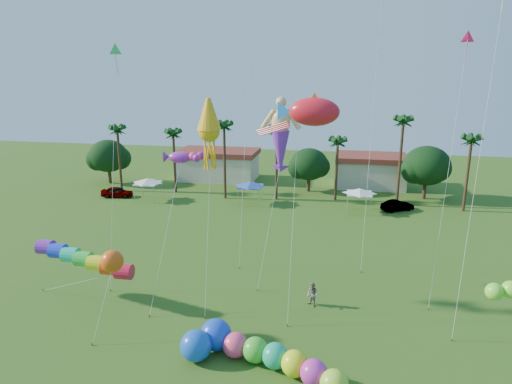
% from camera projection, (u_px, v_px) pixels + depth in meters
% --- Properties ---
extents(tree_line, '(69.46, 8.91, 11.00)m').
position_uv_depth(tree_line, '(327.00, 165.00, 64.39)').
color(tree_line, '#3A2819').
rests_on(tree_line, ground).
extents(buildings_row, '(35.00, 7.00, 4.00)m').
position_uv_depth(buildings_row, '(285.00, 170.00, 71.90)').
color(buildings_row, beige).
rests_on(buildings_row, ground).
extents(tent_row, '(31.00, 4.00, 0.60)m').
position_uv_depth(tent_row, '(249.00, 185.00, 59.29)').
color(tent_row, white).
rests_on(tent_row, ground).
extents(car_a, '(4.51, 2.31, 1.47)m').
position_uv_depth(car_a, '(117.00, 192.00, 63.57)').
color(car_a, '#4C4C54').
rests_on(car_a, ground).
extents(car_b, '(4.30, 3.35, 1.36)m').
position_uv_depth(car_b, '(397.00, 206.00, 57.41)').
color(car_b, '#4C4C54').
rests_on(car_b, ground).
extents(spectator_b, '(1.15, 1.12, 1.86)m').
position_uv_depth(spectator_b, '(312.00, 295.00, 34.08)').
color(spectator_b, gray).
rests_on(spectator_b, ground).
extents(caterpillar_inflatable, '(9.56, 5.10, 2.01)m').
position_uv_depth(caterpillar_inflatable, '(265.00, 354.00, 27.10)').
color(caterpillar_inflatable, '#FF4376').
rests_on(caterpillar_inflatable, ground).
extents(blue_ball, '(1.94, 1.94, 1.94)m').
position_uv_depth(blue_ball, '(196.00, 346.00, 27.70)').
color(blue_ball, blue).
rests_on(blue_ball, ground).
extents(rainbow_tube, '(10.19, 2.69, 3.62)m').
position_uv_depth(rainbow_tube, '(97.00, 269.00, 33.43)').
color(rainbow_tube, red).
rests_on(rainbow_tube, ground).
extents(green_worm, '(10.04, 2.83, 4.09)m').
position_uv_depth(green_worm, '(494.00, 292.00, 29.27)').
color(green_worm, '#78F436').
rests_on(green_worm, ground).
extents(orange_ball_kite, '(1.73, 2.83, 5.85)m').
position_uv_depth(orange_ball_kite, '(112.00, 261.00, 29.75)').
color(orange_ball_kite, '#E55312').
rests_on(orange_ball_kite, ground).
extents(merman_kite, '(2.72, 4.24, 14.65)m').
position_uv_depth(merman_kite, '(281.00, 140.00, 36.38)').
color(merman_kite, '#F6C98B').
rests_on(merman_kite, ground).
extents(fish_kite, '(5.60, 6.21, 15.47)m').
position_uv_depth(fish_kite, '(314.00, 112.00, 31.81)').
color(fish_kite, red).
rests_on(fish_kite, ground).
extents(squid_kite, '(2.18, 4.61, 15.40)m').
position_uv_depth(squid_kite, '(209.00, 131.00, 32.54)').
color(squid_kite, '#F5AB14').
rests_on(squid_kite, ground).
extents(lobster_kite, '(3.35, 5.67, 11.49)m').
position_uv_depth(lobster_kite, '(180.00, 157.00, 34.02)').
color(lobster_kite, purple).
rests_on(lobster_kite, ground).
extents(delta_kite_red, '(1.92, 3.50, 19.86)m').
position_uv_depth(delta_kite_red, '(467.00, 46.00, 31.73)').
color(delta_kite_red, '#E71955').
rests_on(delta_kite_red, ground).
extents(delta_kite_green, '(1.12, 3.59, 19.17)m').
position_uv_depth(delta_kite_green, '(115.00, 56.00, 34.91)').
color(delta_kite_green, '#2FCA5A').
rests_on(delta_kite_green, ground).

